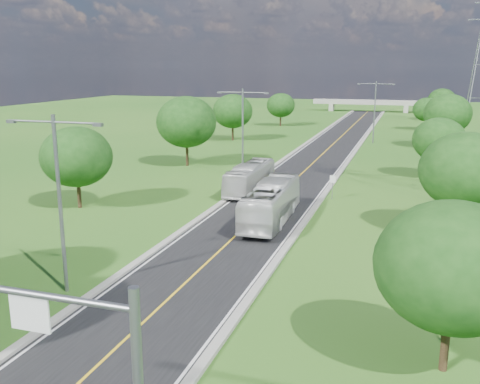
% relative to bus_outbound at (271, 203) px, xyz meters
% --- Properties ---
extents(ground, '(260.00, 260.00, 0.00)m').
position_rel_bus_outbound_xyz_m(ground, '(-1.57, 31.20, -1.66)').
color(ground, '#225618').
rests_on(ground, ground).
extents(road, '(8.00, 150.00, 0.06)m').
position_rel_bus_outbound_xyz_m(road, '(-1.57, 37.20, -1.63)').
color(road, black).
rests_on(road, ground).
extents(curb_left, '(0.50, 150.00, 0.22)m').
position_rel_bus_outbound_xyz_m(curb_left, '(-5.82, 37.20, -1.55)').
color(curb_left, gray).
rests_on(curb_left, ground).
extents(curb_right, '(0.50, 150.00, 0.22)m').
position_rel_bus_outbound_xyz_m(curb_right, '(2.68, 37.20, -1.55)').
color(curb_right, gray).
rests_on(curb_right, ground).
extents(signal_mast, '(8.54, 0.33, 7.20)m').
position_rel_bus_outbound_xyz_m(signal_mast, '(2.11, -29.80, 3.25)').
color(signal_mast, slate).
rests_on(signal_mast, ground).
extents(speed_limit_sign, '(0.55, 0.09, 2.40)m').
position_rel_bus_outbound_xyz_m(speed_limit_sign, '(3.63, 9.18, -0.06)').
color(speed_limit_sign, slate).
rests_on(speed_limit_sign, ground).
extents(overpass, '(30.00, 3.00, 3.20)m').
position_rel_bus_outbound_xyz_m(overpass, '(-1.57, 111.20, 0.75)').
color(overpass, gray).
rests_on(overpass, ground).
extents(streetlight_near_left, '(5.90, 0.25, 10.00)m').
position_rel_bus_outbound_xyz_m(streetlight_near_left, '(-7.57, -16.80, 4.28)').
color(streetlight_near_left, slate).
rests_on(streetlight_near_left, ground).
extents(streetlight_mid_left, '(5.90, 0.25, 10.00)m').
position_rel_bus_outbound_xyz_m(streetlight_mid_left, '(-7.57, 16.20, 4.28)').
color(streetlight_mid_left, slate).
rests_on(streetlight_mid_left, ground).
extents(streetlight_far_right, '(5.90, 0.25, 10.00)m').
position_rel_bus_outbound_xyz_m(streetlight_far_right, '(4.43, 49.20, 4.28)').
color(streetlight_far_right, slate).
rests_on(streetlight_far_right, ground).
extents(tree_lb, '(6.30, 6.30, 7.33)m').
position_rel_bus_outbound_xyz_m(tree_lb, '(-17.57, -0.80, 2.98)').
color(tree_lb, black).
rests_on(tree_lb, ground).
extents(tree_lc, '(7.56, 7.56, 8.79)m').
position_rel_bus_outbound_xyz_m(tree_lc, '(-16.57, 21.20, 3.92)').
color(tree_lc, black).
rests_on(tree_lc, ground).
extents(tree_ld, '(6.72, 6.72, 7.82)m').
position_rel_bus_outbound_xyz_m(tree_ld, '(-18.57, 45.20, 3.30)').
color(tree_ld, black).
rests_on(tree_ld, ground).
extents(tree_le, '(5.88, 5.88, 6.84)m').
position_rel_bus_outbound_xyz_m(tree_le, '(-16.07, 69.20, 2.67)').
color(tree_le, black).
rests_on(tree_le, ground).
extents(tree_ra, '(6.30, 6.30, 7.33)m').
position_rel_bus_outbound_xyz_m(tree_ra, '(12.43, -18.80, 2.98)').
color(tree_ra, black).
rests_on(tree_ra, ground).
extents(tree_rb, '(6.72, 6.72, 7.82)m').
position_rel_bus_outbound_xyz_m(tree_rb, '(14.43, 1.20, 3.30)').
color(tree_rb, black).
rests_on(tree_rb, ground).
extents(tree_rc, '(5.88, 5.88, 6.84)m').
position_rel_bus_outbound_xyz_m(tree_rc, '(13.43, 23.20, 2.67)').
color(tree_rc, black).
rests_on(tree_rc, ground).
extents(tree_rd, '(7.14, 7.14, 8.30)m').
position_rel_bus_outbound_xyz_m(tree_rd, '(15.43, 47.20, 3.61)').
color(tree_rd, black).
rests_on(tree_rd, ground).
extents(tree_re, '(5.46, 5.46, 6.35)m').
position_rel_bus_outbound_xyz_m(tree_re, '(12.93, 71.20, 2.36)').
color(tree_re, black).
rests_on(tree_re, ground).
extents(tree_rf, '(6.30, 6.30, 7.33)m').
position_rel_bus_outbound_xyz_m(tree_rf, '(16.43, 91.20, 2.98)').
color(tree_rf, black).
rests_on(tree_rf, ground).
extents(bus_outbound, '(3.05, 11.57, 3.20)m').
position_rel_bus_outbound_xyz_m(bus_outbound, '(0.00, 0.00, 0.00)').
color(bus_outbound, silver).
rests_on(bus_outbound, road).
extents(bus_inbound, '(2.53, 10.25, 2.85)m').
position_rel_bus_outbound_xyz_m(bus_inbound, '(-4.75, 9.77, -0.18)').
color(bus_inbound, beige).
rests_on(bus_inbound, road).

